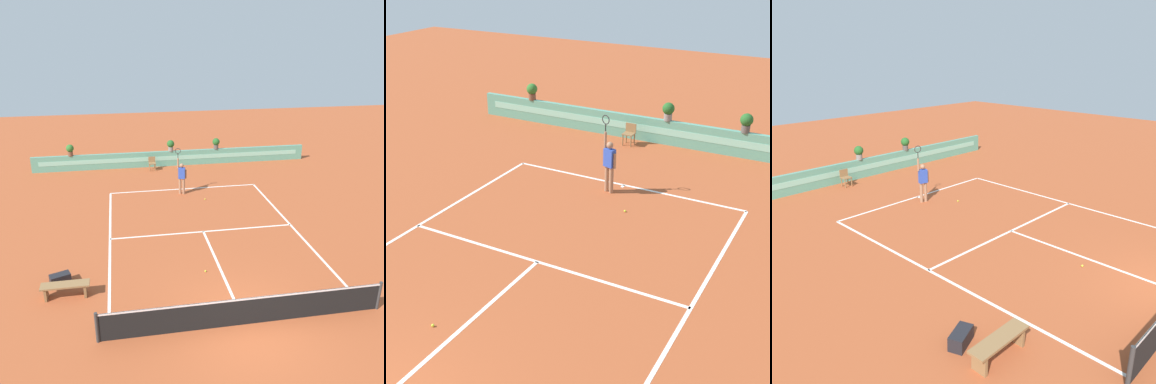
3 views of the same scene
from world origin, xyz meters
TOP-DOWN VIEW (x-y plane):
  - ground_plane at (0.00, 6.00)m, footprint 60.00×60.00m
  - court_lines at (0.00, 6.72)m, footprint 8.32×11.94m
  - back_wall_barrier at (0.00, 16.39)m, footprint 18.00×0.21m
  - ball_kid_chair at (-1.47, 15.66)m, footprint 0.44×0.44m
  - tennis_player at (-0.24, 11.17)m, footprint 0.60×0.32m
  - tennis_ball_near_baseline at (-0.59, 3.12)m, footprint 0.07×0.07m
  - tennis_ball_mid_court at (0.84, 10.08)m, footprint 0.07×0.07m
  - potted_plant_centre at (-0.16, 16.39)m, footprint 0.48×0.48m
  - potted_plant_right at (2.89, 16.39)m, footprint 0.48×0.48m
  - potted_plant_far_left at (-6.55, 16.39)m, footprint 0.48×0.48m

SIDE VIEW (x-z plane):
  - ground_plane at x=0.00m, z-range 0.00..0.00m
  - court_lines at x=0.00m, z-range 0.00..0.01m
  - tennis_ball_near_baseline at x=-0.59m, z-range 0.00..0.07m
  - tennis_ball_mid_court at x=0.84m, z-range 0.00..0.07m
  - ball_kid_chair at x=-1.47m, z-range 0.05..0.90m
  - back_wall_barrier at x=0.00m, z-range 0.00..1.00m
  - tennis_player at x=-0.24m, z-range -0.24..2.34m
  - potted_plant_centre at x=-0.16m, z-range 1.05..1.78m
  - potted_plant_right at x=2.89m, z-range 1.05..1.78m
  - potted_plant_far_left at x=-6.55m, z-range 1.05..1.78m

